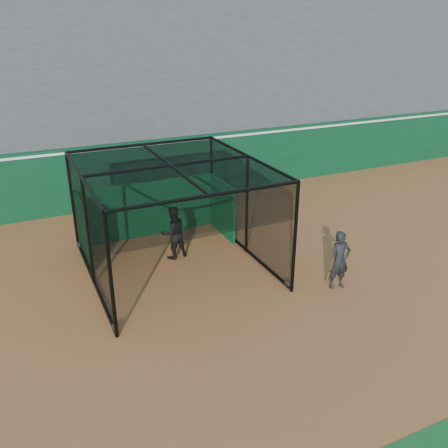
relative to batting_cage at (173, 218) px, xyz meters
name	(u,v)px	position (x,y,z in m)	size (l,w,h in m)	color
ground	(235,306)	(0.65, -2.69, -1.55)	(120.00, 120.00, 0.00)	#98562C
outfield_wall	(140,171)	(0.65, 5.81, -0.26)	(50.00, 0.50, 2.50)	#0B3C1F
grandstand	(111,78)	(0.65, 9.58, 2.93)	(50.00, 7.85, 8.95)	#4C4C4F
batting_cage	(173,218)	(0.00, 0.00, 0.00)	(4.84, 5.42, 3.10)	black
batter	(173,232)	(0.18, 0.58, -0.71)	(0.81, 0.63, 1.66)	black
on_deck_player	(339,260)	(3.62, -3.01, -0.73)	(0.64, 0.45, 1.64)	black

